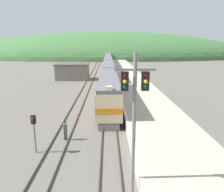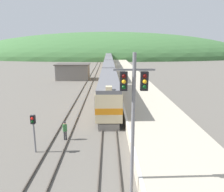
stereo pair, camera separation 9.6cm
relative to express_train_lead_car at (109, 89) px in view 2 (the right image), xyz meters
The scene contains 13 objects.
track_main 45.74m from the express_train_lead_car, 90.00° to the left, with size 1.52×180.00×0.16m.
track_siding 45.97m from the express_train_lead_car, 95.70° to the left, with size 1.52×180.00×0.16m.
platform 26.27m from the express_train_lead_car, 78.48° to the left, with size 6.98×140.00×1.09m.
distant_hills 121.53m from the express_train_lead_car, 90.00° to the left, with size 192.12×86.45×33.26m.
station_shed 25.71m from the express_train_lead_car, 110.54° to the left, with size 8.44×5.68×3.97m.
express_train_lead_car is the anchor object (origin of this frame).
carriage_second 22.06m from the express_train_lead_car, 90.00° to the left, with size 2.84×21.14×4.31m.
carriage_third 44.08m from the express_train_lead_car, 90.00° to the left, with size 2.84×21.14×4.31m.
carriage_fourth 66.10m from the express_train_lead_car, 90.00° to the left, with size 2.84×21.14×4.31m.
carriage_fifth 88.12m from the express_train_lead_car, 90.00° to the left, with size 2.84×21.14×4.31m.
signal_mast_main 20.09m from the express_train_lead_car, 86.14° to the right, with size 2.20×0.42×8.40m.
signal_post_siding 15.73m from the express_train_lead_car, 112.96° to the right, with size 0.36×0.42×3.29m.
track_worker 12.81m from the express_train_lead_car, 108.85° to the right, with size 0.42×0.35×1.79m.
Camera 2 is at (-0.01, -6.90, 8.82)m, focal length 35.00 mm.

